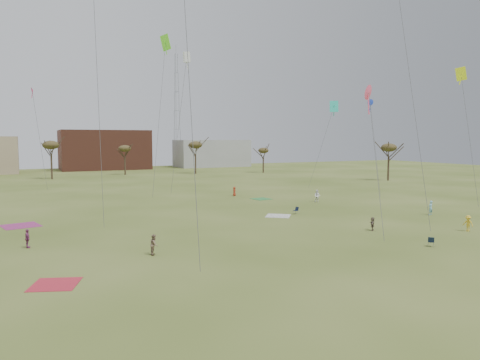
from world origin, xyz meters
name	(u,v)px	position (x,y,z in m)	size (l,w,h in m)	color
ground	(315,273)	(0.00, 0.00, 0.00)	(260.00, 260.00, 0.00)	#41531A
spectator_fore_b	(154,245)	(-8.72, 9.69, 0.83)	(0.81, 0.63, 1.66)	#7E6450
spectator_fore_c	(372,224)	(13.81, 9.74, 0.68)	(1.27, 0.40, 1.37)	brown
flyer_mid_b	(468,223)	(22.22, 5.30, 0.81)	(1.04, 0.60, 1.61)	gold
flyer_mid_c	(431,208)	(26.81, 14.07, 0.88)	(0.64, 0.42, 1.76)	#7AB8CC
spectator_mid_d	(27,239)	(-17.85, 16.62, 0.81)	(0.95, 0.40, 1.63)	#8D3B6F
spectator_mid_e	(317,196)	(20.95, 29.47, 0.91)	(0.88, 0.69, 1.82)	white
flyer_far_b	(234,191)	(13.01, 41.38, 0.76)	(0.74, 0.48, 1.52)	#A3301B
blanket_red	(55,284)	(-16.40, 5.04, 0.00)	(2.81, 2.81, 0.03)	#BC2535
blanket_cream	(278,216)	(9.64, 21.47, 0.00)	(2.85, 2.85, 0.03)	silver
blanket_plum	(21,226)	(-18.44, 27.89, 0.00)	(3.60, 3.60, 0.03)	#952D6B
blanket_olive	(261,199)	(15.20, 36.18, 0.00)	(2.64, 2.64, 0.03)	#31873E
camp_chair_center	(431,244)	(13.56, 2.14, 0.26)	(0.74, 0.74, 0.87)	#132035
camp_chair_right	(296,212)	(12.37, 21.84, 0.26)	(0.65, 0.62, 0.87)	#121B33
kites_aloft	(191,37)	(0.67, 26.97, 21.36)	(59.07, 61.61, 27.84)	#ECFE1A
tree_line	(98,149)	(-2.85, 79.12, 7.09)	(117.44, 49.32, 8.91)	#3A2B1E
building_brick	(104,150)	(5.00, 120.00, 6.00)	(26.00, 16.00, 12.00)	brown
building_grey	(212,153)	(40.00, 118.00, 4.50)	(24.00, 12.00, 9.00)	gray
radio_tower	(177,110)	(30.00, 125.00, 19.21)	(1.51, 1.72, 41.00)	#9EA3A8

